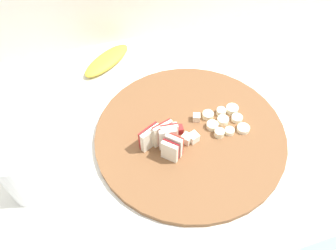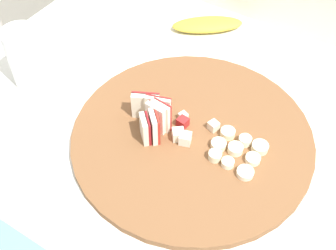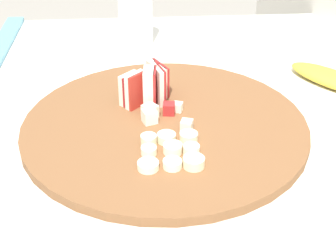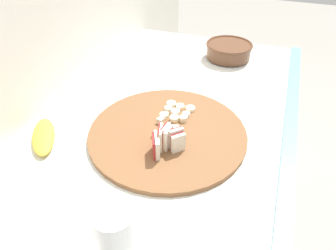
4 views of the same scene
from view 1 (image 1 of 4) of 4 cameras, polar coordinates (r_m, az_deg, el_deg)
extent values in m
plane|color=gray|center=(1.61, 5.59, -19.75)|extent=(10.00, 10.00, 0.00)
cube|color=silver|center=(1.19, 7.29, -12.62)|extent=(1.28, 0.75, 0.90)
cube|color=silver|center=(1.21, 1.40, 9.27)|extent=(2.40, 0.04, 1.41)
cylinder|color=brown|center=(0.76, 3.95, -1.62)|extent=(0.44, 0.44, 0.01)
cube|color=maroon|center=(0.69, 0.53, -4.37)|extent=(0.03, 0.03, 0.05)
cube|color=#EFE5CC|center=(0.68, 0.29, -4.75)|extent=(0.03, 0.03, 0.05)
cube|color=#B22D23|center=(0.69, 1.27, -3.31)|extent=(0.03, 0.03, 0.06)
cube|color=white|center=(0.69, 1.04, -3.67)|extent=(0.03, 0.03, 0.06)
cube|color=#B22D23|center=(0.70, -0.14, -2.10)|extent=(0.04, 0.01, 0.06)
cube|color=white|center=(0.70, -0.03, -2.52)|extent=(0.04, 0.01, 0.06)
cube|color=#A32323|center=(0.71, 0.12, -1.54)|extent=(0.04, 0.01, 0.06)
cube|color=beige|center=(0.70, 0.21, -1.88)|extent=(0.04, 0.01, 0.06)
cube|color=#A32323|center=(0.71, -1.17, -1.29)|extent=(0.05, 0.02, 0.06)
cube|color=beige|center=(0.71, -0.94, -1.56)|extent=(0.05, 0.02, 0.06)
cube|color=#A32323|center=(0.71, -3.52, -1.91)|extent=(0.05, 0.03, 0.05)
cube|color=beige|center=(0.71, -3.12, -2.27)|extent=(0.05, 0.03, 0.05)
cube|color=white|center=(0.73, 4.54, -2.21)|extent=(0.03, 0.03, 0.02)
cube|color=#A32323|center=(0.74, 1.95, -0.82)|extent=(0.02, 0.02, 0.02)
cube|color=beige|center=(0.77, 5.05, 1.45)|extent=(0.02, 0.02, 0.02)
cube|color=white|center=(0.75, 1.03, -0.20)|extent=(0.02, 0.02, 0.01)
cube|color=beige|center=(0.72, 3.36, -2.42)|extent=(0.03, 0.03, 0.02)
cylinder|color=beige|center=(0.75, 9.11, -1.41)|extent=(0.02, 0.02, 0.01)
cylinder|color=white|center=(0.76, 10.87, -1.07)|extent=(0.02, 0.02, 0.01)
cylinder|color=white|center=(0.77, 13.22, -0.62)|extent=(0.03, 0.03, 0.01)
cylinder|color=beige|center=(0.76, 7.88, -0.09)|extent=(0.03, 0.03, 0.01)
cylinder|color=white|center=(0.77, 9.73, 0.83)|extent=(0.03, 0.03, 0.01)
cylinder|color=white|center=(0.78, 12.14, 1.18)|extent=(0.03, 0.03, 0.01)
cylinder|color=beige|center=(0.78, 6.98, 2.01)|extent=(0.03, 0.03, 0.01)
cylinder|color=white|center=(0.79, 9.34, 2.51)|extent=(0.02, 0.02, 0.01)
cylinder|color=beige|center=(0.80, 11.18, 3.01)|extent=(0.03, 0.03, 0.01)
ellipsoid|color=gold|center=(0.95, -10.80, 11.22)|extent=(0.17, 0.15, 0.02)
cylinder|color=white|center=(0.69, -24.50, -8.24)|extent=(0.07, 0.07, 0.13)
camera|label=2|loc=(0.41, 82.14, 10.48)|focal=45.49mm
camera|label=3|loc=(0.95, 52.77, 22.07)|focal=53.48mm
camera|label=4|loc=(0.47, -79.04, 0.19)|focal=31.72mm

